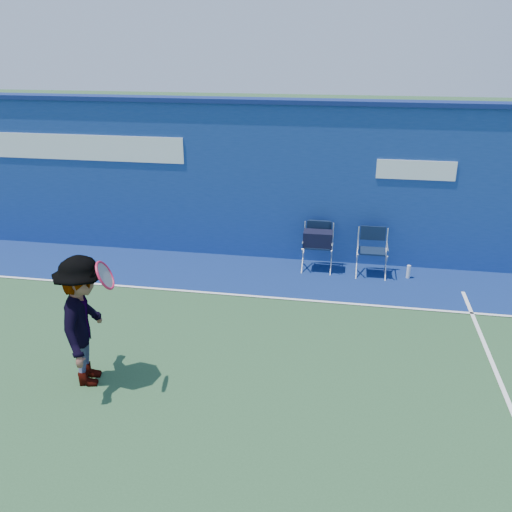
% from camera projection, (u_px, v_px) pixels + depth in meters
% --- Properties ---
extents(ground, '(80.00, 80.00, 0.00)m').
position_uv_depth(ground, '(129.00, 407.00, 6.48)').
color(ground, '#284C2B').
rests_on(ground, ground).
extents(stadium_wall, '(24.00, 0.50, 3.08)m').
position_uv_depth(stadium_wall, '(224.00, 178.00, 10.66)').
color(stadium_wall, navy).
rests_on(stadium_wall, ground).
extents(out_of_bounds_strip, '(24.00, 1.80, 0.01)m').
position_uv_depth(out_of_bounds_strip, '(213.00, 272.00, 10.23)').
color(out_of_bounds_strip, navy).
rests_on(out_of_bounds_strip, ground).
extents(court_lines, '(24.00, 12.00, 0.01)m').
position_uv_depth(court_lines, '(147.00, 378.00, 7.02)').
color(court_lines, white).
rests_on(court_lines, out_of_bounds_strip).
extents(directors_chair_left, '(0.54, 0.50, 0.91)m').
position_uv_depth(directors_chair_left, '(317.00, 251.00, 10.21)').
color(directors_chair_left, silver).
rests_on(directors_chair_left, ground).
extents(directors_chair_right, '(0.53, 0.47, 0.88)m').
position_uv_depth(directors_chair_right, '(371.00, 261.00, 10.02)').
color(directors_chair_right, silver).
rests_on(directors_chair_right, ground).
extents(water_bottle, '(0.07, 0.07, 0.25)m').
position_uv_depth(water_bottle, '(408.00, 272.00, 9.93)').
color(water_bottle, silver).
rests_on(water_bottle, ground).
extents(tennis_player, '(0.96, 1.22, 1.74)m').
position_uv_depth(tennis_player, '(85.00, 321.00, 6.68)').
color(tennis_player, '#EA4738').
rests_on(tennis_player, ground).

